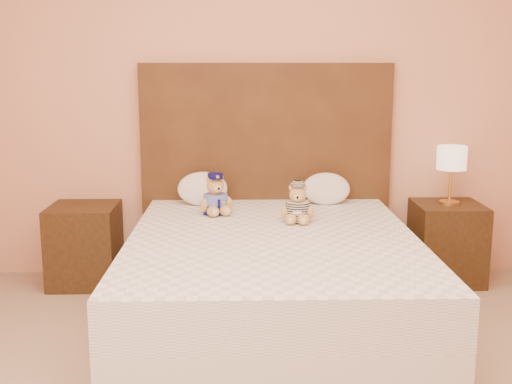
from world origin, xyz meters
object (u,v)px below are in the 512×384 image
lamp (452,161)px  teddy_prisoner (298,203)px  bed (273,282)px  pillow_right (326,187)px  pillow_left (202,187)px  nightstand_left (85,245)px  teddy_police (215,194)px  nightstand_right (447,243)px

lamp → teddy_prisoner: size_ratio=1.69×
lamp → teddy_prisoner: bearing=-155.7°
teddy_prisoner → bed: bearing=-111.5°
bed → pillow_right: pillow_right is taller
teddy_prisoner → pillow_left: pillow_left is taller
nightstand_left → teddy_police: (0.91, -0.26, 0.41)m
teddy_police → lamp: bearing=-11.5°
teddy_prisoner → pillow_right: size_ratio=0.73×
nightstand_left → pillow_right: size_ratio=1.69×
teddy_prisoner → nightstand_left: bearing=167.4°
nightstand_right → lamp: bearing=180.0°
nightstand_left → teddy_prisoner: teddy_prisoner is taller
nightstand_left → nightstand_right: 2.50m
pillow_right → pillow_left: bearing=180.0°
pillow_left → nightstand_left: bearing=-177.9°
lamp → teddy_police: bearing=-170.6°
nightstand_left → lamp: 2.56m
bed → teddy_police: 0.75m
bed → nightstand_left: (-1.25, 0.80, -0.00)m
pillow_left → pillow_right: bearing=0.0°
teddy_prisoner → pillow_left: (-0.60, 0.52, 0.00)m
nightstand_left → teddy_police: bearing=-16.2°
pillow_left → pillow_right: (0.85, 0.00, -0.00)m
teddy_prisoner → pillow_left: 0.80m
pillow_right → bed: bearing=-116.1°
nightstand_left → pillow_left: 0.90m
teddy_prisoner → nightstand_right: bearing=30.9°
lamp → pillow_right: (-0.84, 0.03, -0.18)m
bed → nightstand_left: same height
lamp → pillow_right: 0.86m
bed → pillow_right: bearing=63.9°
nightstand_left → teddy_prisoner: bearing=-19.1°
pillow_left → nightstand_right: bearing=-1.0°
nightstand_left → nightstand_right: (2.50, 0.00, 0.00)m
nightstand_right → teddy_prisoner: teddy_prisoner is taller
nightstand_right → nightstand_left: bearing=180.0°
bed → teddy_police: (-0.34, 0.54, 0.41)m
nightstand_right → teddy_prisoner: (-1.09, -0.49, 0.39)m
teddy_police → pillow_left: (-0.10, 0.29, -0.01)m
pillow_right → nightstand_left: bearing=-179.0°
bed → teddy_prisoner: bearing=62.0°
bed → nightstand_left: size_ratio=3.64×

